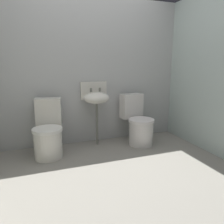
# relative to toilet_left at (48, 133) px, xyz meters

# --- Properties ---
(ground_plane) EXTENTS (3.36, 2.99, 0.08)m
(ground_plane) POSITION_rel_toilet_left_xyz_m (0.72, -0.94, -0.36)
(ground_plane) COLOR gray
(wall_back) EXTENTS (3.36, 0.10, 2.26)m
(wall_back) POSITION_rel_toilet_left_xyz_m (0.72, 0.40, 0.81)
(wall_back) COLOR #AAACAA
(wall_back) RESTS_ON ground
(toilet_left) EXTENTS (0.47, 0.64, 0.78)m
(toilet_left) POSITION_rel_toilet_left_xyz_m (0.00, 0.00, 0.00)
(toilet_left) COLOR silver
(toilet_left) RESTS_ON ground
(toilet_right) EXTENTS (0.45, 0.63, 0.78)m
(toilet_right) POSITION_rel_toilet_left_xyz_m (1.39, -0.00, 0.00)
(toilet_right) COLOR silver
(toilet_right) RESTS_ON ground
(sink) EXTENTS (0.42, 0.35, 0.99)m
(sink) POSITION_rel_toilet_left_xyz_m (0.75, 0.19, 0.43)
(sink) COLOR slate
(sink) RESTS_ON ground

